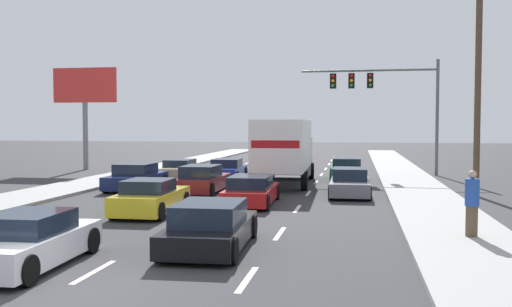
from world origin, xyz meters
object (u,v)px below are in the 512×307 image
(car_gray, at_px, (350,183))
(pedestrian_near_corner, at_px, (472,203))
(car_red, at_px, (251,191))
(box_truck, at_px, (285,148))
(car_green, at_px, (346,170))
(car_yellow, at_px, (151,198))
(car_tan, at_px, (180,169))
(car_blue, at_px, (227,170))
(car_white, at_px, (29,242))
(traffic_signal_mast, at_px, (375,88))
(utility_pole_mid, at_px, (478,78))
(car_maroon, at_px, (202,180))
(car_navy, at_px, (136,178))
(car_black, at_px, (210,227))
(roadside_billboard, at_px, (85,96))

(car_gray, relative_size, pedestrian_near_corner, 2.58)
(car_gray, bearing_deg, car_red, -135.63)
(box_truck, xyz_separation_m, car_green, (3.16, 3.34, -1.40))
(car_yellow, xyz_separation_m, car_red, (3.14, 2.93, -0.02))
(car_tan, distance_m, car_blue, 3.11)
(pedestrian_near_corner, bearing_deg, car_blue, 123.73)
(box_truck, bearing_deg, car_white, -100.86)
(car_white, xyz_separation_m, pedestrian_near_corner, (10.37, 4.67, 0.48))
(traffic_signal_mast, bearing_deg, utility_pole_mid, -68.50)
(box_truck, relative_size, pedestrian_near_corner, 5.07)
(car_yellow, bearing_deg, car_maroon, 89.06)
(car_navy, xyz_separation_m, car_black, (7.04, -12.33, -0.02))
(box_truck, xyz_separation_m, pedestrian_near_corner, (6.87, -13.59, -0.95))
(car_white, bearing_deg, car_green, 72.86)
(car_navy, distance_m, roadside_billboard, 14.79)
(car_black, relative_size, roadside_billboard, 0.60)
(roadside_billboard, bearing_deg, pedestrian_near_corner, -43.88)
(car_tan, height_order, car_navy, car_navy)
(car_red, relative_size, roadside_billboard, 0.60)
(car_blue, height_order, pedestrian_near_corner, pedestrian_near_corner)
(car_blue, height_order, car_maroon, car_maroon)
(car_white, height_order, car_green, car_green)
(car_blue, distance_m, roadside_billboard, 13.77)
(car_maroon, bearing_deg, car_navy, 169.98)
(car_navy, distance_m, car_blue, 6.56)
(traffic_signal_mast, height_order, utility_pole_mid, utility_pole_mid)
(car_black, bearing_deg, car_red, 93.14)
(car_tan, relative_size, car_blue, 1.13)
(car_blue, bearing_deg, roadside_billboard, 154.52)
(car_red, distance_m, car_gray, 5.40)
(car_white, distance_m, utility_pole_mid, 20.15)
(car_tan, distance_m, roadside_billboard, 11.02)
(car_tan, xyz_separation_m, car_yellow, (3.21, -13.43, 0.05))
(car_tan, relative_size, car_yellow, 1.14)
(car_gray, bearing_deg, car_blue, 139.57)
(car_white, height_order, car_red, car_white)
(car_red, bearing_deg, car_yellow, -136.97)
(car_white, xyz_separation_m, car_green, (6.66, 21.59, 0.03))
(box_truck, bearing_deg, car_black, -89.85)
(pedestrian_near_corner, bearing_deg, car_white, -155.74)
(car_red, distance_m, utility_pole_mid, 11.45)
(car_maroon, distance_m, car_gray, 6.90)
(car_navy, distance_m, car_red, 7.82)
(car_maroon, relative_size, car_white, 1.07)
(car_yellow, height_order, car_green, car_green)
(car_blue, bearing_deg, box_truck, -31.28)
(car_navy, relative_size, pedestrian_near_corner, 2.40)
(car_navy, height_order, car_black, car_navy)
(car_maroon, height_order, roadside_billboard, roadside_billboard)
(car_tan, height_order, traffic_signal_mast, traffic_signal_mast)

